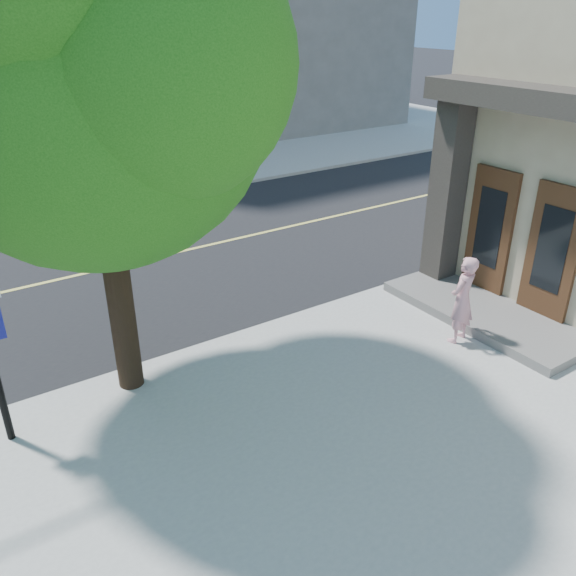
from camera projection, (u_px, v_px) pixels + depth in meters
sidewalk_ne at (180, 121)px, 31.37m from camera, size 29.00×25.00×0.12m
man_on_phone at (462, 300)px, 10.34m from camera, size 0.67×0.52×1.64m
street_tree at (94, 38)px, 7.30m from camera, size 6.01×5.46×7.97m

